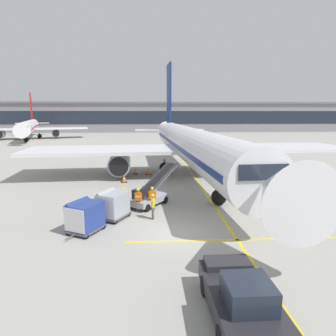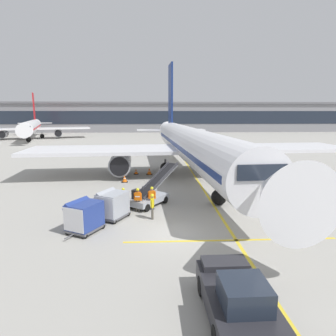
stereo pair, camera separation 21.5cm
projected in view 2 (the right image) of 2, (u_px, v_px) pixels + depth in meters
The scene contains 17 objects.
ground_plane at pixel (175, 234), 17.37m from camera, with size 600.00×600.00×0.00m, color #9E9B93.
parked_airplane at pixel (191, 145), 33.88m from camera, with size 36.88×46.70×15.28m.
belt_loader at pixel (150, 194), 22.73m from camera, with size 4.14×5.07×2.92m.
baggage_cart_lead at pixel (112, 204), 19.73m from camera, with size 2.34×2.78×1.91m.
baggage_cart_second at pixel (84, 215), 17.54m from camera, with size 2.34×2.78×1.91m.
pushback_tug at pixel (237, 297), 10.04m from camera, with size 2.17×4.43×1.83m.
ground_crew_by_loader at pixel (123, 198), 21.16m from camera, with size 0.57×0.29×1.74m.
ground_crew_by_carts at pixel (152, 197), 21.48m from camera, with size 0.57×0.27×1.74m.
ground_crew_marshaller at pixel (152, 205), 19.60m from camera, with size 0.25×0.57×1.74m.
ground_crew_wingwalker at pixel (138, 198), 21.09m from camera, with size 0.56×0.31×1.74m.
safety_cone_engine_keepout at pixel (136, 172), 34.19m from camera, with size 0.54×0.54×0.61m.
safety_cone_wingtip at pixel (125, 179), 30.25m from camera, with size 0.62×0.62×0.70m.
safety_cone_nose_mark at pixel (149, 171), 33.95m from camera, with size 0.68×0.68×0.77m.
apron_guidance_line_lead_in at pixel (194, 175), 33.66m from camera, with size 0.20×110.00×0.01m.
apron_guidance_line_stop_bar at pixel (231, 240), 16.47m from camera, with size 12.00×0.20×0.01m.
terminal_building at pixel (175, 117), 116.47m from camera, with size 144.77×21.37×10.90m.
distant_airplane at pixel (31, 127), 80.27m from camera, with size 31.14×38.76×13.20m.
Camera 2 is at (-1.17, -16.32, 7.01)m, focal length 31.54 mm.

